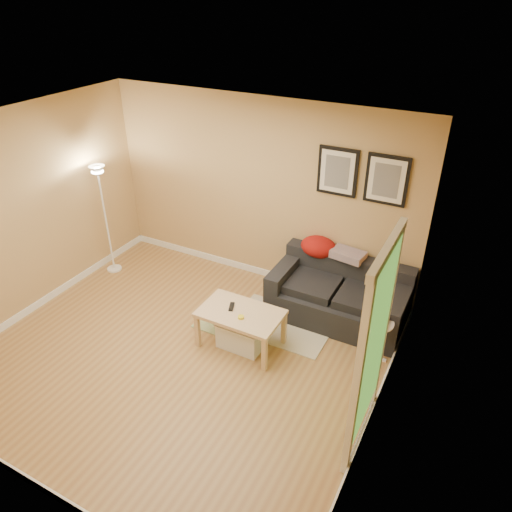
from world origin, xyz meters
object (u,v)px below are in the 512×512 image
at_px(book_stack, 380,320).
at_px(storage_bin, 242,334).
at_px(floor_lamp, 107,223).
at_px(sofa, 339,293).
at_px(side_table, 376,340).
at_px(coffee_table, 241,328).

bearing_deg(book_stack, storage_bin, -179.07).
relative_size(book_stack, floor_lamp, 0.14).
height_order(book_stack, floor_lamp, floor_lamp).
bearing_deg(sofa, floor_lamp, -172.42).
height_order(side_table, book_stack, book_stack).
relative_size(sofa, side_table, 3.25).
height_order(sofa, floor_lamp, floor_lamp).
bearing_deg(side_table, sofa, 140.14).
bearing_deg(floor_lamp, book_stack, -1.46).
relative_size(coffee_table, book_stack, 4.25).
xyz_separation_m(storage_bin, book_stack, (1.48, 0.49, 0.39)).
xyz_separation_m(sofa, side_table, (0.64, -0.53, -0.11)).
relative_size(storage_bin, book_stack, 2.39).
xyz_separation_m(sofa, book_stack, (0.65, -0.55, 0.18)).
height_order(sofa, book_stack, sofa).
relative_size(side_table, floor_lamp, 0.32).
bearing_deg(coffee_table, sofa, 49.15).
relative_size(side_table, book_stack, 2.31).
distance_m(sofa, coffee_table, 1.35).
bearing_deg(side_table, floor_lamp, 178.80).
distance_m(side_table, book_stack, 0.30).
bearing_deg(side_table, storage_bin, -160.71).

